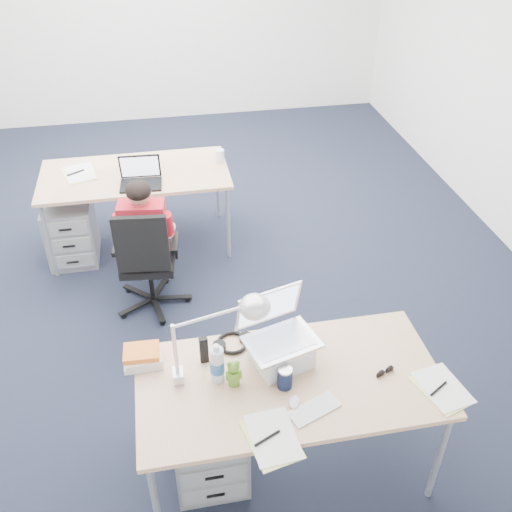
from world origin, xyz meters
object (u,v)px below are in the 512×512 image
(seated_person, at_px, (148,237))
(sunglasses, at_px, (385,372))
(water_bottle, at_px, (217,363))
(desk_far, at_px, (135,178))
(desk_lamp, at_px, (206,340))
(office_chair, at_px, (150,279))
(can_koozie, at_px, (285,378))
(drawer_pedestal_far, at_px, (72,230))
(far_cup, at_px, (220,156))
(cordless_phone, at_px, (204,350))
(computer_mouse, at_px, (294,402))
(bear_figurine, at_px, (234,373))
(silver_laptop, at_px, (282,335))
(desk_near, at_px, (289,385))
(headphones, at_px, (232,342))
(wireless_keyboard, at_px, (314,409))
(drawer_pedestal_near, at_px, (209,438))
(book_stack, at_px, (143,357))
(dark_laptop, at_px, (139,173))

(seated_person, bearing_deg, sunglasses, -48.92)
(seated_person, xyz_separation_m, water_bottle, (0.33, -1.69, 0.30))
(desk_far, relative_size, desk_lamp, 3.07)
(water_bottle, height_order, sunglasses, water_bottle)
(office_chair, height_order, can_koozie, office_chair)
(drawer_pedestal_far, bearing_deg, far_cup, 7.14)
(office_chair, relative_size, drawer_pedestal_far, 1.70)
(can_koozie, xyz_separation_m, cordless_phone, (-0.39, 0.25, 0.02))
(computer_mouse, distance_m, bear_figurine, 0.34)
(silver_laptop, height_order, water_bottle, silver_laptop)
(desk_near, xyz_separation_m, can_koozie, (-0.04, -0.04, 0.11))
(desk_far, bearing_deg, headphones, -76.95)
(wireless_keyboard, height_order, sunglasses, sunglasses)
(drawer_pedestal_near, distance_m, desk_lamp, 0.72)
(office_chair, relative_size, desk_lamp, 1.79)
(drawer_pedestal_far, relative_size, book_stack, 2.70)
(desk_far, bearing_deg, seated_person, -84.89)
(desk_near, bearing_deg, computer_mouse, -95.77)
(sunglasses, bearing_deg, water_bottle, 150.88)
(office_chair, xyz_separation_m, far_cup, (0.70, 0.98, 0.52))
(dark_laptop, relative_size, far_cup, 2.94)
(can_koozie, bearing_deg, seated_person, 110.11)
(wireless_keyboard, relative_size, sunglasses, 2.28)
(can_koozie, distance_m, book_stack, 0.77)
(desk_far, height_order, sunglasses, sunglasses)
(dark_laptop, bearing_deg, drawer_pedestal_near, -79.83)
(wireless_keyboard, bearing_deg, drawer_pedestal_near, 130.19)
(water_bottle, relative_size, dark_laptop, 0.72)
(sunglasses, bearing_deg, office_chair, 105.47)
(desk_near, bearing_deg, drawer_pedestal_near, 172.74)
(drawer_pedestal_near, relative_size, wireless_keyboard, 2.08)
(bear_figurine, height_order, cordless_phone, cordless_phone)
(desk_near, height_order, seated_person, seated_person)
(drawer_pedestal_far, relative_size, silver_laptop, 1.38)
(sunglasses, bearing_deg, book_stack, 145.05)
(water_bottle, xyz_separation_m, cordless_phone, (-0.05, 0.14, -0.04))
(headphones, bearing_deg, wireless_keyboard, -72.45)
(wireless_keyboard, relative_size, desk_lamp, 0.51)
(seated_person, bearing_deg, dark_laptop, 99.50)
(can_koozie, height_order, far_cup, can_koozie)
(office_chair, bearing_deg, dark_laptop, 96.49)
(silver_laptop, xyz_separation_m, sunglasses, (0.52, -0.19, -0.19))
(can_koozie, relative_size, water_bottle, 0.53)
(water_bottle, height_order, desk_lamp, desk_lamp)
(water_bottle, height_order, book_stack, water_bottle)
(seated_person, bearing_deg, bear_figurine, -69.18)
(desk_far, xyz_separation_m, bear_figurine, (0.47, -2.49, 0.13))
(headphones, height_order, book_stack, book_stack)
(can_koozie, height_order, bear_figurine, bear_figurine)
(sunglasses, bearing_deg, silver_laptop, 139.47)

